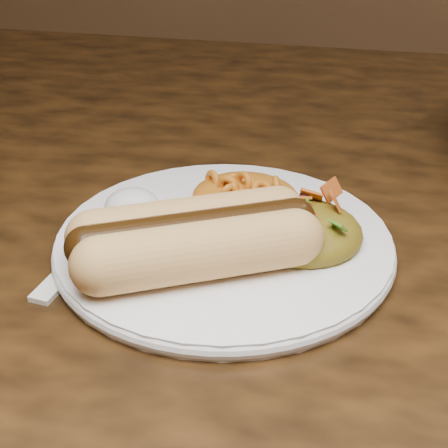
# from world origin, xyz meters

# --- Properties ---
(table) EXTENTS (1.60, 0.90, 0.75)m
(table) POSITION_xyz_m (0.00, 0.00, 0.66)
(table) COLOR #492A10
(table) RESTS_ON floor
(plate) EXTENTS (0.28, 0.28, 0.01)m
(plate) POSITION_xyz_m (-0.08, -0.10, 0.76)
(plate) COLOR white
(plate) RESTS_ON table
(hotdog) EXTENTS (0.14, 0.13, 0.04)m
(hotdog) POSITION_xyz_m (-0.09, -0.14, 0.78)
(hotdog) COLOR #DF8C5D
(hotdog) RESTS_ON plate
(mac_and_cheese) EXTENTS (0.10, 0.10, 0.03)m
(mac_and_cheese) POSITION_xyz_m (-0.07, -0.05, 0.78)
(mac_and_cheese) COLOR orange
(mac_and_cheese) RESTS_ON plate
(sour_cream) EXTENTS (0.05, 0.05, 0.03)m
(sour_cream) POSITION_xyz_m (-0.16, -0.09, 0.78)
(sour_cream) COLOR white
(sour_cream) RESTS_ON plate
(taco_salad) EXTENTS (0.09, 0.08, 0.04)m
(taco_salad) POSITION_xyz_m (-0.03, -0.10, 0.78)
(taco_salad) COLOR #994011
(taco_salad) RESTS_ON plate
(fork) EXTENTS (0.04, 0.16, 0.00)m
(fork) POSITION_xyz_m (-0.18, -0.14, 0.75)
(fork) COLOR white
(fork) RESTS_ON table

